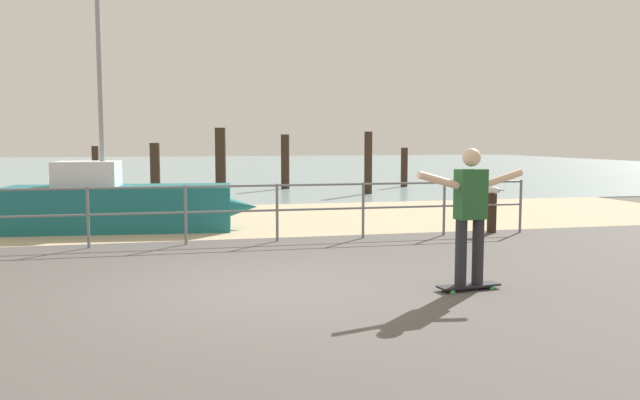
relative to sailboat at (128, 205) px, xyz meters
name	(u,v)px	position (x,y,z in m)	size (l,w,h in m)	color
ground_plane	(268,313)	(1.85, -6.71, -0.52)	(24.00, 10.00, 0.04)	#514C49
beach_strip	(217,220)	(1.85, 1.29, -0.52)	(24.00, 6.00, 0.04)	tan
sea_surface	(188,167)	(1.85, 29.29, -0.52)	(72.00, 50.00, 0.04)	#849EA3
railing_fence	(137,207)	(0.30, -2.11, 0.18)	(14.42, 0.05, 1.05)	slate
sailboat	(128,205)	(0.00, 0.00, 0.00)	(5.03, 1.81, 4.54)	#19666B
skateboard	(469,286)	(4.37, -6.30, -0.45)	(0.82, 0.31, 0.08)	black
skateboarder	(470,208)	(4.37, -6.30, 0.50)	(1.44, 0.28, 1.65)	#26262B
bollard_short	(492,214)	(6.94, -2.00, -0.13)	(0.18, 0.18, 0.78)	#332319
seagull	(492,190)	(6.92, -1.99, 0.34)	(0.37, 0.39, 0.18)	white
groyne_post_1	(96,166)	(-2.00, 12.71, 0.26)	(0.26, 0.26, 1.56)	#332319
groyne_post_2	(155,168)	(0.30, 9.58, 0.33)	(0.34, 0.34, 1.70)	#332319
groyne_post_3	(220,159)	(2.61, 10.33, 0.60)	(0.39, 0.39, 2.24)	#332319
groyne_post_4	(285,162)	(4.91, 9.81, 0.48)	(0.31, 0.31, 2.00)	#332319
groyne_post_5	(368,163)	(7.21, 7.02, 0.52)	(0.26, 0.26, 2.08)	#332319
groyne_post_6	(404,167)	(9.52, 9.81, 0.23)	(0.26, 0.26, 1.50)	#332319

